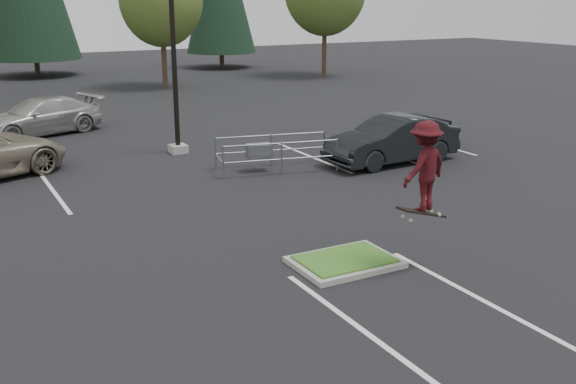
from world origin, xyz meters
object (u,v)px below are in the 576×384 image
light_pole (172,26)px  car_r_charc (392,140)px  cart_corral (263,151)px  car_far_silver (41,116)px  skateboarder (424,167)px  car_r_black (400,131)px  decid_c (161,1)px

light_pole → car_r_charc: size_ratio=2.08×
cart_corral → car_far_silver: car_far_silver is taller
skateboarder → car_r_charc: bearing=-139.1°
cart_corral → car_r_charc: bearing=-1.6°
skateboarder → cart_corral: bearing=-111.0°
car_r_charc → car_r_black: car_r_charc is taller
decid_c → car_r_charc: bearing=-88.7°
light_pole → skateboarder: size_ratio=4.81×
light_pole → skateboarder: (0.70, -13.00, -2.30)m
skateboarder → car_far_silver: skateboarder is taller
skateboarder → car_far_silver: bearing=-92.2°
car_far_silver → cart_corral: bearing=11.0°
decid_c → car_far_silver: (-9.30, -11.83, -4.50)m
car_far_silver → skateboarder: bearing=-4.1°
cart_corral → car_r_black: car_r_black is taller
decid_c → skateboarder: bearing=-98.8°
decid_c → car_far_silver: bearing=-128.2°
light_pole → car_r_charc: light_pole is taller
decid_c → car_far_silver: 15.71m
decid_c → car_r_black: 21.88m
light_pole → car_far_silver: size_ratio=1.95×
decid_c → cart_corral: 22.56m
light_pole → car_far_silver: 8.06m
decid_c → cart_corral: bearing=-100.2°
car_r_charc → decid_c: bearing=177.9°
car_r_black → car_far_silver: 14.76m
light_pole → skateboarder: bearing=-86.9°
skateboarder → car_r_black: bearing=-141.1°
skateboarder → car_far_silver: 19.59m
decid_c → car_r_charc: decid_c is taller
skateboarder → decid_c: bearing=-114.4°
cart_corral → car_r_charc: (4.43, -1.09, 0.11)m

